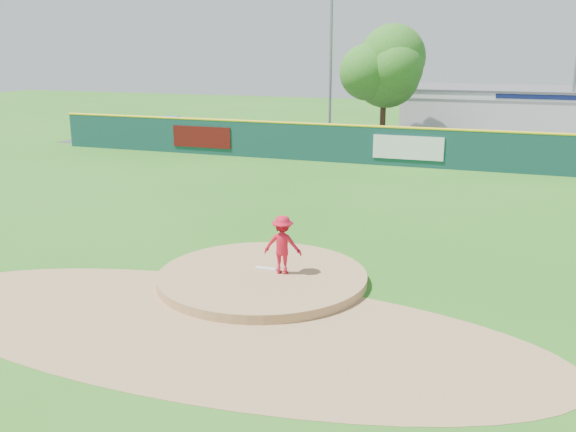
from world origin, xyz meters
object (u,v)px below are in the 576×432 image
(deciduous_tree, at_px, (384,71))
(light_pole_left, at_px, (331,46))
(pool_building_grp, at_px, (520,112))
(pitcher, at_px, (283,245))
(playground_slide, at_px, (169,129))
(van, at_px, (395,143))

(deciduous_tree, relative_size, light_pole_left, 0.67)
(pool_building_grp, bearing_deg, deciduous_tree, -138.84)
(pitcher, xyz_separation_m, deciduous_tree, (-2.50, 24.80, 3.53))
(playground_slide, bearing_deg, pool_building_grp, 26.42)
(pitcher, distance_m, pool_building_grp, 32.28)
(van, xyz_separation_m, pool_building_grp, (6.51, 10.51, 0.99))
(pool_building_grp, xyz_separation_m, light_pole_left, (-12.00, -4.99, 4.39))
(pool_building_grp, relative_size, playground_slide, 5.11)
(playground_slide, bearing_deg, pitcher, -53.65)
(van, distance_m, pool_building_grp, 12.40)
(pitcher, relative_size, light_pole_left, 0.14)
(pool_building_grp, height_order, playground_slide, pool_building_grp)
(pitcher, xyz_separation_m, light_pole_left, (-6.50, 26.80, 5.03))
(pitcher, distance_m, deciduous_tree, 25.18)
(playground_slide, distance_m, deciduous_tree, 14.13)
(playground_slide, bearing_deg, van, 0.02)
(pitcher, bearing_deg, playground_slide, -60.11)
(pitcher, height_order, van, pitcher)
(van, relative_size, playground_slide, 1.59)
(pitcher, distance_m, playground_slide, 26.43)
(light_pole_left, bearing_deg, pitcher, -76.37)
(pool_building_grp, distance_m, playground_slide, 23.65)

